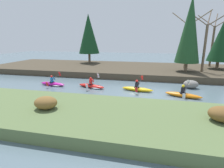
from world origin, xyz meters
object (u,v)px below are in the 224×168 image
object	(u,v)px
kayaker_middle	(137,89)
kayaker_far_back	(54,84)
boulder_midstream	(191,84)
kayaker_trailing	(92,86)
kayaker_lead	(183,94)

from	to	relation	value
kayaker_middle	kayaker_far_back	size ratio (longest dim) A/B	1.00
kayaker_far_back	boulder_midstream	size ratio (longest dim) A/B	2.12
kayaker_middle	boulder_midstream	bearing A→B (deg)	33.19
kayaker_middle	kayaker_trailing	bearing A→B (deg)	-171.40
kayaker_lead	kayaker_far_back	world-z (taller)	same
kayaker_middle	kayaker_lead	bearing A→B (deg)	-3.76
kayaker_middle	boulder_midstream	xyz separation A→B (m)	(4.72, 2.04, 0.15)
kayaker_trailing	kayaker_far_back	bearing A→B (deg)	-164.89
kayaker_far_back	boulder_midstream	bearing A→B (deg)	16.80
kayaker_trailing	kayaker_far_back	world-z (taller)	same
kayaker_lead	boulder_midstream	world-z (taller)	kayaker_lead
kayaker_lead	kayaker_far_back	xyz separation A→B (m)	(-11.76, 0.92, -0.02)
kayaker_far_back	boulder_midstream	world-z (taller)	kayaker_far_back
kayaker_trailing	boulder_midstream	size ratio (longest dim) A/B	2.11
kayaker_middle	boulder_midstream	world-z (taller)	kayaker_middle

